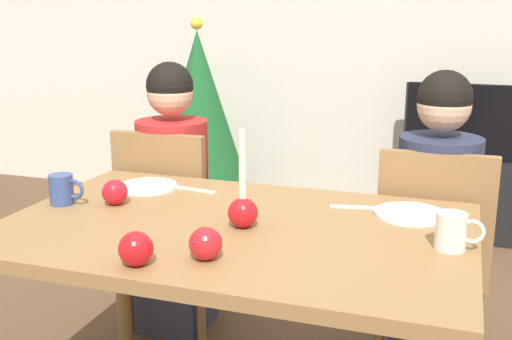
% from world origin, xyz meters
% --- Properties ---
extents(back_wall, '(6.40, 0.10, 2.60)m').
position_xyz_m(back_wall, '(0.00, 2.60, 1.30)').
color(back_wall, beige).
rests_on(back_wall, ground).
extents(dining_table, '(1.40, 0.90, 0.75)m').
position_xyz_m(dining_table, '(0.00, 0.00, 0.67)').
color(dining_table, olive).
rests_on(dining_table, ground).
extents(chair_left, '(0.40, 0.40, 0.90)m').
position_xyz_m(chair_left, '(-0.52, 0.61, 0.51)').
color(chair_left, olive).
rests_on(chair_left, ground).
extents(chair_right, '(0.40, 0.40, 0.90)m').
position_xyz_m(chair_right, '(0.56, 0.61, 0.51)').
color(chair_right, olive).
rests_on(chair_right, ground).
extents(person_left_child, '(0.30, 0.30, 1.17)m').
position_xyz_m(person_left_child, '(-0.52, 0.64, 0.57)').
color(person_left_child, '#33384C').
rests_on(person_left_child, ground).
extents(person_right_child, '(0.30, 0.30, 1.17)m').
position_xyz_m(person_right_child, '(0.56, 0.64, 0.57)').
color(person_right_child, '#33384C').
rests_on(person_right_child, ground).
extents(tv_stand, '(0.64, 0.40, 0.48)m').
position_xyz_m(tv_stand, '(0.67, 2.30, 0.24)').
color(tv_stand, black).
rests_on(tv_stand, ground).
extents(tv, '(0.79, 0.05, 0.46)m').
position_xyz_m(tv, '(0.67, 2.30, 0.71)').
color(tv, black).
rests_on(tv, tv_stand).
extents(christmas_tree, '(0.70, 0.70, 1.33)m').
position_xyz_m(christmas_tree, '(-1.03, 2.06, 0.69)').
color(christmas_tree, brown).
rests_on(christmas_tree, ground).
extents(candle_centerpiece, '(0.09, 0.09, 0.30)m').
position_xyz_m(candle_centerpiece, '(0.03, -0.02, 0.81)').
color(candle_centerpiece, red).
rests_on(candle_centerpiece, dining_table).
extents(plate_left, '(0.21, 0.21, 0.01)m').
position_xyz_m(plate_left, '(-0.44, 0.27, 0.76)').
color(plate_left, silver).
rests_on(plate_left, dining_table).
extents(plate_right, '(0.22, 0.22, 0.01)m').
position_xyz_m(plate_right, '(0.49, 0.25, 0.76)').
color(plate_right, silver).
rests_on(plate_right, dining_table).
extents(mug_left, '(0.12, 0.08, 0.10)m').
position_xyz_m(mug_left, '(-0.61, 0.01, 0.80)').
color(mug_left, '#33477F').
rests_on(mug_left, dining_table).
extents(mug_right, '(0.13, 0.08, 0.10)m').
position_xyz_m(mug_right, '(0.62, 0.00, 0.80)').
color(mug_right, silver).
rests_on(mug_right, dining_table).
extents(fork_left, '(0.18, 0.04, 0.01)m').
position_xyz_m(fork_left, '(-0.27, 0.29, 0.75)').
color(fork_left, silver).
rests_on(fork_left, dining_table).
extents(fork_right, '(0.18, 0.05, 0.01)m').
position_xyz_m(fork_right, '(0.32, 0.27, 0.75)').
color(fork_right, silver).
rests_on(fork_right, dining_table).
extents(apple_near_candle, '(0.09, 0.09, 0.09)m').
position_xyz_m(apple_near_candle, '(-0.13, -0.37, 0.79)').
color(apple_near_candle, red).
rests_on(apple_near_candle, dining_table).
extents(apple_by_left_plate, '(0.08, 0.08, 0.08)m').
position_xyz_m(apple_by_left_plate, '(-0.44, 0.06, 0.79)').
color(apple_by_left_plate, red).
rests_on(apple_by_left_plate, dining_table).
extents(apple_by_right_mug, '(0.09, 0.09, 0.09)m').
position_xyz_m(apple_by_right_mug, '(0.02, -0.28, 0.79)').
color(apple_by_right_mug, red).
rests_on(apple_by_right_mug, dining_table).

